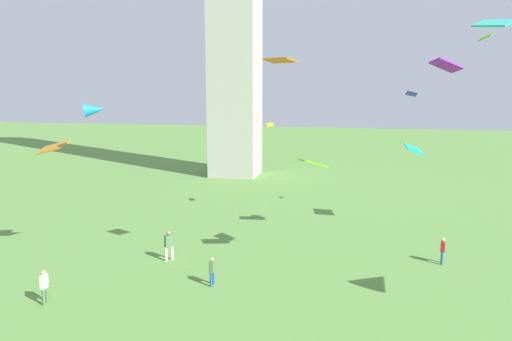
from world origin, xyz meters
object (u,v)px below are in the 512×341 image
at_px(person_1, 44,285).
at_px(kite_flying_2, 280,60).
at_px(kite_flying_0, 53,147).
at_px(kite_flying_5, 414,149).
at_px(kite_flying_6, 313,163).
at_px(kite_flying_9, 446,65).
at_px(person_3, 169,244).
at_px(kite_flying_10, 411,94).
at_px(person_2, 443,249).
at_px(person_0, 212,270).
at_px(kite_flying_8, 486,37).
at_px(kite_flying_7, 494,23).
at_px(kite_flying_1, 94,110).
at_px(kite_flying_4, 270,125).

distance_m(person_1, kite_flying_2, 15.92).
xyz_separation_m(kite_flying_0, kite_flying_5, (21.44, 11.51, -0.97)).
height_order(kite_flying_6, kite_flying_9, kite_flying_9).
distance_m(person_3, kite_flying_5, 18.75).
bearing_deg(kite_flying_10, person_2, 42.15).
relative_size(person_0, person_1, 0.90).
height_order(person_1, kite_flying_10, kite_flying_10).
xyz_separation_m(person_3, kite_flying_8, (19.33, 10.10, 12.77)).
bearing_deg(kite_flying_5, kite_flying_2, 143.32).
height_order(kite_flying_7, kite_flying_8, kite_flying_8).
xyz_separation_m(kite_flying_1, kite_flying_4, (7.07, 13.88, -1.74)).
bearing_deg(kite_flying_4, kite_flying_6, -176.15).
distance_m(kite_flying_0, kite_flying_7, 23.98).
bearing_deg(kite_flying_9, person_1, 6.29).
height_order(person_2, kite_flying_7, kite_flying_7).
bearing_deg(person_3, kite_flying_1, -6.03).
xyz_separation_m(kite_flying_2, kite_flying_10, (7.03, 7.25, -1.71)).
bearing_deg(kite_flying_7, kite_flying_2, 39.15).
xyz_separation_m(kite_flying_0, kite_flying_10, (20.57, 6.48, 3.07)).
xyz_separation_m(kite_flying_0, kite_flying_6, (15.01, 1.86, -0.73)).
distance_m(kite_flying_5, kite_flying_10, 6.51).
xyz_separation_m(person_1, kite_flying_9, (19.46, 10.40, 10.71)).
bearing_deg(kite_flying_1, person_0, -125.26).
height_order(person_2, kite_flying_8, kite_flying_8).
relative_size(person_0, kite_flying_8, 1.51).
relative_size(kite_flying_5, kite_flying_7, 1.00).
xyz_separation_m(person_1, kite_flying_8, (22.95, 17.00, 12.84)).
bearing_deg(person_3, kite_flying_6, 133.65).
relative_size(person_2, kite_flying_5, 0.87).
height_order(person_2, kite_flying_2, kite_flying_2).
distance_m(kite_flying_0, kite_flying_8, 29.03).
bearing_deg(kite_flying_7, kite_flying_1, 41.98).
height_order(kite_flying_4, kite_flying_7, kite_flying_7).
bearing_deg(kite_flying_1, person_3, -78.80).
distance_m(kite_flying_9, kite_flying_10, 2.79).
bearing_deg(kite_flying_4, kite_flying_5, -114.54).
relative_size(person_1, kite_flying_8, 1.67).
xyz_separation_m(person_0, kite_flying_9, (12.14, 6.58, 10.80)).
relative_size(kite_flying_9, kite_flying_10, 2.05).
relative_size(person_1, kite_flying_7, 0.93).
bearing_deg(person_1, kite_flying_1, 156.18).
xyz_separation_m(kite_flying_0, kite_flying_9, (22.24, 4.97, 4.71)).
height_order(kite_flying_0, kite_flying_6, kite_flying_0).
height_order(kite_flying_2, kite_flying_5, kite_flying_2).
xyz_separation_m(kite_flying_1, kite_flying_6, (11.50, 3.07, -3.01)).
relative_size(kite_flying_0, kite_flying_2, 1.09).
height_order(person_1, kite_flying_7, kite_flying_7).
bearing_deg(kite_flying_7, kite_flying_5, -40.35).
relative_size(kite_flying_1, kite_flying_2, 0.80).
bearing_deg(kite_flying_4, kite_flying_1, 134.57).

